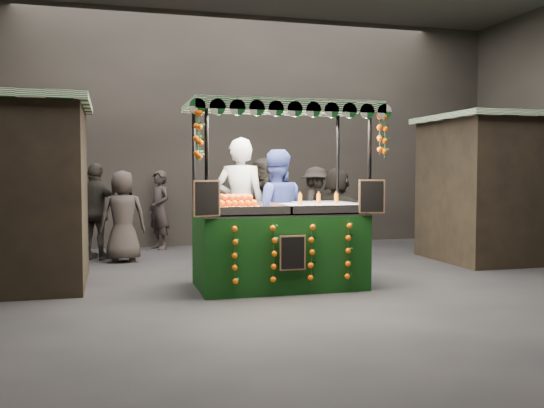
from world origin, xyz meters
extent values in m
plane|color=black|center=(0.00, 0.00, 0.00)|extent=(12.00, 12.00, 0.00)
cube|color=black|center=(0.00, 5.00, 2.50)|extent=(12.00, 0.10, 5.00)
cube|color=black|center=(4.40, 1.50, 1.25)|extent=(2.80, 2.00, 2.50)
cube|color=#104C1B|center=(4.40, 1.50, 2.55)|extent=(3.00, 2.20, 0.10)
cube|color=black|center=(-0.41, 0.05, 0.51)|extent=(2.24, 1.22, 1.02)
cube|color=#BABDC1|center=(-0.41, 0.05, 1.04)|extent=(2.24, 1.22, 0.04)
cylinder|color=black|center=(-1.50, -0.53, 1.22)|extent=(0.05, 0.05, 2.44)
cylinder|color=black|center=(0.68, -0.53, 1.22)|extent=(0.05, 0.05, 2.44)
cylinder|color=black|center=(-1.50, 0.63, 1.22)|extent=(0.05, 0.05, 2.44)
cylinder|color=black|center=(0.68, 0.63, 1.22)|extent=(0.05, 0.05, 2.44)
cube|color=#104C1B|center=(-0.41, 0.05, 2.48)|extent=(2.49, 1.47, 0.08)
cube|color=silver|center=(0.20, 0.05, 1.10)|extent=(1.00, 1.10, 0.08)
cube|color=black|center=(-1.51, -0.59, 1.27)|extent=(0.34, 0.10, 0.45)
cube|color=black|center=(0.69, -0.59, 1.27)|extent=(0.34, 0.10, 0.45)
cube|color=black|center=(-0.41, -0.60, 0.56)|extent=(0.35, 0.03, 0.45)
imported|color=gray|center=(-0.73, 1.12, 1.06)|extent=(0.90, 0.75, 2.12)
imported|color=navy|center=(-0.24, 0.84, 0.96)|extent=(1.04, 0.86, 1.93)
imported|color=#2A2322|center=(-3.57, 3.19, 0.97)|extent=(0.83, 0.68, 1.95)
imported|color=black|center=(-0.12, 1.88, 0.91)|extent=(1.12, 1.06, 1.83)
imported|color=#292621|center=(-2.90, 3.40, 0.88)|extent=(1.10, 0.89, 1.76)
imported|color=#2B2623|center=(1.59, 4.25, 0.85)|extent=(1.00, 1.26, 1.70)
imported|color=#2C2624|center=(-2.45, 2.98, 0.81)|extent=(0.82, 0.56, 1.62)
imported|color=black|center=(1.47, 2.66, 0.84)|extent=(1.43, 1.47, 1.68)
imported|color=#282121|center=(-1.69, 4.60, 0.81)|extent=(0.62, 0.71, 1.62)
camera|label=1|loc=(-2.64, -7.88, 1.60)|focal=39.59mm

